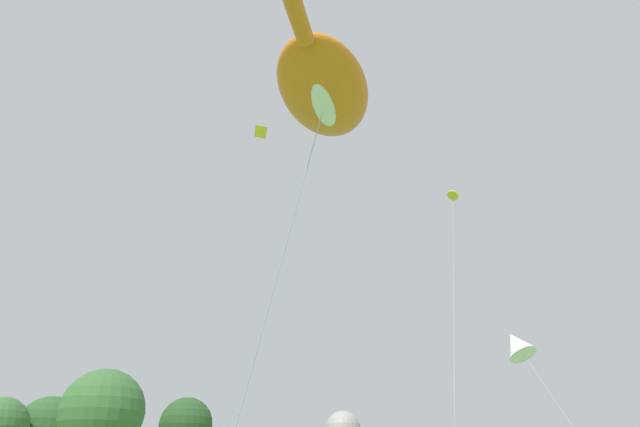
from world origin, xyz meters
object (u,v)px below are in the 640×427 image
object	(u,v)px
small_kite_delta_white	(258,158)
small_kite_tiny_distant	(453,200)
tree_broad_distant	(102,412)
small_kite_streamer_purple	(517,344)
big_show_kite	(321,83)
tree_oak_left	(186,425)

from	to	relation	value
small_kite_delta_white	small_kite_tiny_distant	bearing A→B (deg)	-155.10
tree_broad_distant	small_kite_streamer_purple	bearing A→B (deg)	-86.11
small_kite_streamer_purple	small_kite_delta_white	xyz separation A→B (m)	(-2.42, 16.21, 15.53)
big_show_kite	tree_broad_distant	size ratio (longest dim) A/B	1.16
big_show_kite	small_kite_delta_white	xyz separation A→B (m)	(11.37, 19.17, 11.17)
big_show_kite	tree_broad_distant	world-z (taller)	big_show_kite
small_kite_tiny_distant	small_kite_streamer_purple	bearing A→B (deg)	138.48
small_kite_delta_white	tree_broad_distant	distance (m)	25.87
tree_oak_left	small_kite_delta_white	bearing A→B (deg)	-112.25
small_kite_streamer_purple	tree_oak_left	distance (m)	40.96
big_show_kite	small_kite_streamer_purple	bearing A→B (deg)	-23.47
big_show_kite	tree_broad_distant	distance (m)	41.58
big_show_kite	small_kite_delta_white	world-z (taller)	small_kite_delta_white
small_kite_delta_white	tree_broad_distant	bearing A→B (deg)	27.67
tree_broad_distant	tree_oak_left	size ratio (longest dim) A/B	1.14
big_show_kite	small_kite_delta_white	distance (m)	24.93
big_show_kite	tree_oak_left	world-z (taller)	big_show_kite
small_kite_streamer_purple	small_kite_tiny_distant	size ratio (longest dim) A/B	0.56
small_kite_streamer_purple	tree_broad_distant	distance (m)	36.89
tree_oak_left	big_show_kite	bearing A→B (deg)	-116.14
big_show_kite	small_kite_tiny_distant	bearing A→B (deg)	-18.86
small_kite_delta_white	tree_broad_distant	world-z (taller)	small_kite_delta_white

